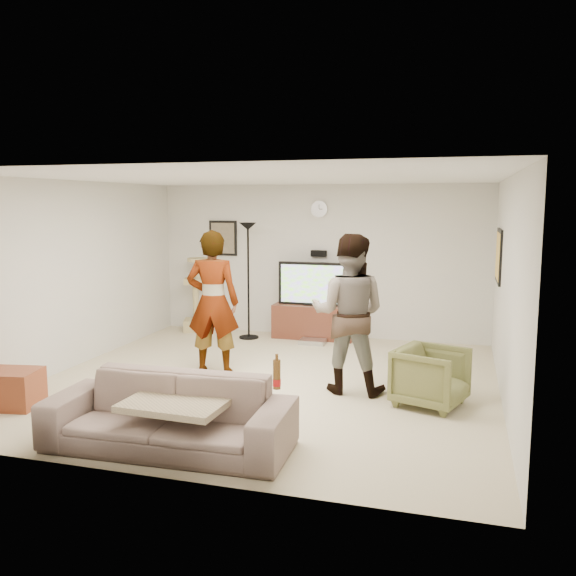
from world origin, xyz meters
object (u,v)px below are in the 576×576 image
(tv_stand, at_px, (314,322))
(armchair, at_px, (431,377))
(person_right, at_px, (349,314))
(side_table, at_px, (10,389))
(beer_bottle, at_px, (277,374))
(cat_tree, at_px, (196,294))
(floor_lamp, at_px, (248,281))
(tv, at_px, (314,284))
(person_left, at_px, (213,302))
(sofa, at_px, (169,414))

(tv_stand, relative_size, armchair, 1.86)
(person_right, height_order, armchair, person_right)
(side_table, bearing_deg, beer_bottle, -9.33)
(cat_tree, relative_size, beer_bottle, 5.13)
(floor_lamp, bearing_deg, cat_tree, 165.28)
(tv_stand, relative_size, side_table, 2.17)
(floor_lamp, bearing_deg, tv, 15.59)
(beer_bottle, xyz_separation_m, side_table, (-3.20, 0.53, -0.57))
(armchair, xyz_separation_m, side_table, (-4.39, -1.32, -0.12))
(beer_bottle, distance_m, armchair, 2.24)
(tv_stand, xyz_separation_m, side_table, (-2.37, -4.17, -0.07))
(tv_stand, height_order, cat_tree, cat_tree)
(person_left, xyz_separation_m, sofa, (0.59, -2.39, -0.61))
(floor_lamp, height_order, person_right, floor_lamp)
(tv_stand, relative_size, tv, 1.12)
(floor_lamp, distance_m, person_right, 3.11)
(cat_tree, height_order, armchair, cat_tree)
(tv_stand, xyz_separation_m, cat_tree, (-2.10, -0.00, 0.37))
(floor_lamp, relative_size, armchair, 2.65)
(tv, distance_m, side_table, 4.85)
(tv_stand, height_order, person_left, person_left)
(person_left, relative_size, side_table, 3.05)
(floor_lamp, bearing_deg, person_left, -82.94)
(person_right, xyz_separation_m, armchair, (0.96, -0.25, -0.61))
(floor_lamp, xyz_separation_m, sofa, (0.84, -4.41, -0.62))
(armchair, bearing_deg, person_right, 93.86)
(cat_tree, relative_size, armchair, 1.81)
(cat_tree, distance_m, beer_bottle, 5.54)
(sofa, height_order, armchair, sofa)
(person_left, relative_size, person_right, 1.00)
(tv_stand, height_order, tv, tv)
(armchair, bearing_deg, sofa, 148.62)
(tv, bearing_deg, person_left, -108.58)
(person_right, xyz_separation_m, sofa, (-1.24, -2.10, -0.60))
(cat_tree, xyz_separation_m, side_table, (-0.27, -4.17, -0.44))
(beer_bottle, bearing_deg, sofa, 180.00)
(tv_stand, relative_size, floor_lamp, 0.70)
(sofa, bearing_deg, beer_bottle, -1.87)
(tv, relative_size, person_right, 0.63)
(floor_lamp, xyz_separation_m, person_right, (2.08, -2.31, -0.01))
(tv_stand, height_order, side_table, tv_stand)
(tv_stand, distance_m, cat_tree, 2.13)
(floor_lamp, xyz_separation_m, side_table, (-1.34, -3.89, -0.74))
(person_right, xyz_separation_m, side_table, (-3.42, -1.58, -0.72))
(cat_tree, xyz_separation_m, beer_bottle, (2.93, -4.69, 0.13))
(tv, distance_m, person_right, 2.80)
(cat_tree, xyz_separation_m, sofa, (1.91, -4.69, -0.32))
(armchair, bearing_deg, tv, 53.88)
(cat_tree, distance_m, armchair, 5.01)
(tv, relative_size, side_table, 1.93)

